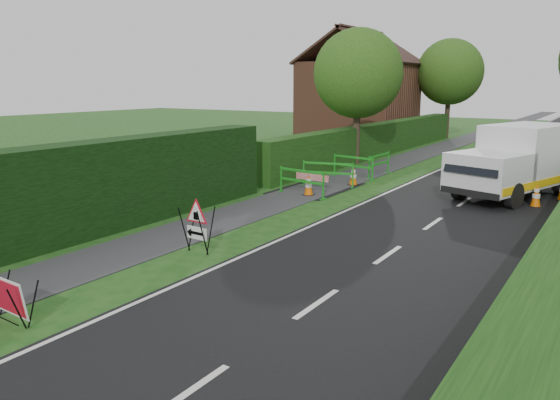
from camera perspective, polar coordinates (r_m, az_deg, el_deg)
The scene contains 21 objects.
ground at distance 10.92m, azimuth -10.51°, elevation -9.67°, with size 120.00×120.00×0.00m, color #174513.
road_surface at distance 42.76m, azimuth 26.51°, elevation 5.45°, with size 6.00×90.00×0.02m, color black.
footpath at distance 43.69m, azimuth 19.32°, elevation 6.15°, with size 2.00×90.00×0.02m, color #2D2D30.
hedge_west_near at distance 14.64m, azimuth -25.05°, elevation -4.98°, with size 1.10×18.00×2.50m, color black.
hedge_west_far at distance 31.95m, azimuth 10.27°, elevation 4.68°, with size 1.00×24.00×1.80m, color #14380F.
house_west at distance 41.05m, azimuth 8.23°, elevation 10.41°, with size 7.50×7.40×7.88m.
tree_nw at distance 27.88m, azimuth 8.17°, elevation 12.94°, with size 4.40×4.40×6.70m.
tree_fw at distance 42.94m, azimuth 17.33°, elevation 12.65°, with size 4.80×4.80×7.24m.
red_rect_sign at distance 10.43m, azimuth -26.46°, elevation -9.14°, with size 0.96×0.61×0.79m.
triangle_sign at distance 13.15m, azimuth -8.83°, elevation -2.24°, with size 0.82×0.82×1.13m.
works_van at distance 21.26m, azimuth 23.52°, elevation 3.91°, with size 3.75×5.97×2.55m.
traffic_cone_0 at distance 19.86m, azimuth 25.20°, elevation 0.43°, with size 0.38×0.38×0.79m.
traffic_cone_2 at distance 23.57m, azimuth 26.89°, elevation 1.94°, with size 0.38×0.38×0.79m.
traffic_cone_3 at distance 19.88m, azimuth 3.01°, elevation 1.59°, with size 0.38×0.38×0.79m.
traffic_cone_4 at distance 22.04m, azimuth 7.66°, elevation 2.53°, with size 0.38×0.38×0.79m.
ped_barrier_0 at distance 19.74m, azimuth 2.26°, elevation 2.22°, with size 2.09×0.70×1.00m.
ped_barrier_1 at distance 21.66m, azimuth 5.03°, elevation 3.06°, with size 2.09×0.80×1.00m.
ped_barrier_2 at distance 23.59m, azimuth 7.65°, elevation 3.74°, with size 2.09×0.74×1.00m.
ped_barrier_3 at distance 24.43m, azimuth 10.32°, elevation 3.94°, with size 0.43×2.07×1.00m.
redwhite_plank at distance 21.26m, azimuth 3.36°, elevation 1.20°, with size 1.50×0.04×0.25m, color red.
hatchback_car at distance 34.18m, azimuth 22.82°, elevation 5.34°, with size 1.30×3.23×1.10m, color white.
Camera 1 is at (7.02, -7.33, 4.01)m, focal length 35.00 mm.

